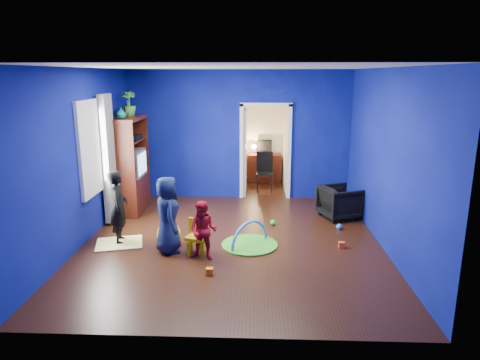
{
  "coord_description": "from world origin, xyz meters",
  "views": [
    {
      "loc": [
        0.41,
        -6.85,
        2.79
      ],
      "look_at": [
        0.12,
        0.4,
        0.99
      ],
      "focal_mm": 32.0,
      "sensor_mm": 36.0,
      "label": 1
    }
  ],
  "objects_px": {
    "tv_armoire": "(129,165)",
    "vase": "(121,113)",
    "toddler_red": "(203,231)",
    "child_navy": "(168,215)",
    "kid_chair": "(196,239)",
    "child_black": "(119,207)",
    "armchair": "(340,202)",
    "hopper_ball": "(169,234)",
    "play_mat": "(250,245)",
    "study_desk": "(264,168)",
    "folding_chair": "(265,173)",
    "crt_tv": "(131,163)"
  },
  "relations": [
    {
      "from": "tv_armoire",
      "to": "toddler_red",
      "type": "bearing_deg",
      "value": -52.34
    },
    {
      "from": "hopper_ball",
      "to": "study_desk",
      "type": "relative_size",
      "value": 0.46
    },
    {
      "from": "folding_chair",
      "to": "child_navy",
      "type": "bearing_deg",
      "value": -113.13
    },
    {
      "from": "hopper_ball",
      "to": "play_mat",
      "type": "bearing_deg",
      "value": 2.04
    },
    {
      "from": "folding_chair",
      "to": "study_desk",
      "type": "bearing_deg",
      "value": 90.0
    },
    {
      "from": "hopper_ball",
      "to": "folding_chair",
      "type": "xyz_separation_m",
      "value": [
        1.65,
        3.5,
        0.26
      ]
    },
    {
      "from": "toddler_red",
      "to": "study_desk",
      "type": "xyz_separation_m",
      "value": [
        1.0,
        4.97,
        -0.09
      ]
    },
    {
      "from": "child_black",
      "to": "vase",
      "type": "bearing_deg",
      "value": 0.76
    },
    {
      "from": "toddler_red",
      "to": "kid_chair",
      "type": "bearing_deg",
      "value": 138.39
    },
    {
      "from": "toddler_red",
      "to": "vase",
      "type": "distance_m",
      "value": 3.17
    },
    {
      "from": "toddler_red",
      "to": "vase",
      "type": "xyz_separation_m",
      "value": [
        -1.81,
        2.05,
        1.6
      ]
    },
    {
      "from": "crt_tv",
      "to": "study_desk",
      "type": "relative_size",
      "value": 0.8
    },
    {
      "from": "kid_chair",
      "to": "play_mat",
      "type": "distance_m",
      "value": 0.95
    },
    {
      "from": "child_black",
      "to": "vase",
      "type": "relative_size",
      "value": 5.97
    },
    {
      "from": "armchair",
      "to": "hopper_ball",
      "type": "relative_size",
      "value": 1.76
    },
    {
      "from": "child_black",
      "to": "hopper_ball",
      "type": "height_order",
      "value": "child_black"
    },
    {
      "from": "hopper_ball",
      "to": "play_mat",
      "type": "height_order",
      "value": "hopper_ball"
    },
    {
      "from": "armchair",
      "to": "kid_chair",
      "type": "bearing_deg",
      "value": 104.29
    },
    {
      "from": "child_navy",
      "to": "play_mat",
      "type": "xyz_separation_m",
      "value": [
        1.3,
        0.3,
        -0.61
      ]
    },
    {
      "from": "child_black",
      "to": "toddler_red",
      "type": "xyz_separation_m",
      "value": [
        1.5,
        -0.61,
        -0.16
      ]
    },
    {
      "from": "toddler_red",
      "to": "play_mat",
      "type": "bearing_deg",
      "value": 50.17
    },
    {
      "from": "hopper_ball",
      "to": "play_mat",
      "type": "xyz_separation_m",
      "value": [
        1.35,
        0.05,
        -0.19
      ]
    },
    {
      "from": "hopper_ball",
      "to": "folding_chair",
      "type": "bearing_deg",
      "value": 64.73
    },
    {
      "from": "crt_tv",
      "to": "folding_chair",
      "type": "height_order",
      "value": "crt_tv"
    },
    {
      "from": "crt_tv",
      "to": "folding_chair",
      "type": "distance_m",
      "value": 3.28
    },
    {
      "from": "folding_chair",
      "to": "crt_tv",
      "type": "bearing_deg",
      "value": -149.09
    },
    {
      "from": "armchair",
      "to": "vase",
      "type": "xyz_separation_m",
      "value": [
        -4.28,
        -0.02,
        1.74
      ]
    },
    {
      "from": "study_desk",
      "to": "folding_chair",
      "type": "relative_size",
      "value": 0.96
    },
    {
      "from": "vase",
      "to": "crt_tv",
      "type": "bearing_deg",
      "value": 82.41
    },
    {
      "from": "study_desk",
      "to": "child_navy",
      "type": "bearing_deg",
      "value": -108.78
    },
    {
      "from": "child_black",
      "to": "study_desk",
      "type": "xyz_separation_m",
      "value": [
        2.5,
        4.35,
        -0.25
      ]
    },
    {
      "from": "study_desk",
      "to": "folding_chair",
      "type": "distance_m",
      "value": 0.96
    },
    {
      "from": "crt_tv",
      "to": "folding_chair",
      "type": "bearing_deg",
      "value": 30.91
    },
    {
      "from": "folding_chair",
      "to": "child_black",
      "type": "bearing_deg",
      "value": -126.39
    },
    {
      "from": "tv_armoire",
      "to": "vase",
      "type": "bearing_deg",
      "value": -90.0
    },
    {
      "from": "toddler_red",
      "to": "play_mat",
      "type": "relative_size",
      "value": 0.99
    },
    {
      "from": "child_black",
      "to": "play_mat",
      "type": "height_order",
      "value": "child_black"
    },
    {
      "from": "hopper_ball",
      "to": "kid_chair",
      "type": "relative_size",
      "value": 0.81
    },
    {
      "from": "child_navy",
      "to": "kid_chair",
      "type": "relative_size",
      "value": 2.49
    },
    {
      "from": "folding_chair",
      "to": "hopper_ball",
      "type": "bearing_deg",
      "value": -115.27
    },
    {
      "from": "child_navy",
      "to": "kid_chair",
      "type": "bearing_deg",
      "value": -117.68
    },
    {
      "from": "armchair",
      "to": "crt_tv",
      "type": "relative_size",
      "value": 1.01
    },
    {
      "from": "hopper_ball",
      "to": "folding_chair",
      "type": "relative_size",
      "value": 0.44
    },
    {
      "from": "study_desk",
      "to": "tv_armoire",
      "type": "bearing_deg",
      "value": -137.03
    },
    {
      "from": "armchair",
      "to": "folding_chair",
      "type": "relative_size",
      "value": 0.77
    },
    {
      "from": "crt_tv",
      "to": "hopper_ball",
      "type": "distance_m",
      "value": 2.3
    },
    {
      "from": "crt_tv",
      "to": "hopper_ball",
      "type": "xyz_separation_m",
      "value": [
        1.12,
        -1.84,
        -0.82
      ]
    },
    {
      "from": "play_mat",
      "to": "tv_armoire",
      "type": "bearing_deg",
      "value": 144.56
    },
    {
      "from": "vase",
      "to": "study_desk",
      "type": "distance_m",
      "value": 4.39
    },
    {
      "from": "child_black",
      "to": "folding_chair",
      "type": "distance_m",
      "value": 4.22
    }
  ]
}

